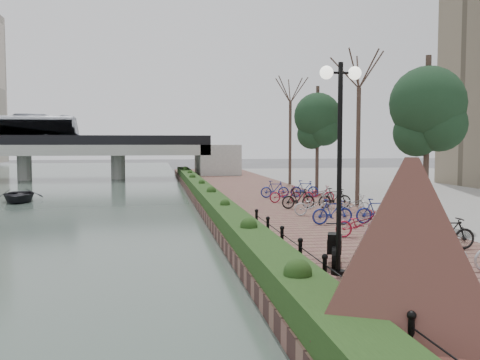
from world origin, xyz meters
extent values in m
plane|color=#59595B|center=(0.00, 0.00, 0.00)|extent=(220.00, 220.00, 0.00)
cube|color=brown|center=(4.00, 17.50, 0.25)|extent=(8.00, 75.00, 0.50)
cube|color=#1E3914|center=(0.60, 20.00, 0.80)|extent=(1.10, 56.00, 0.60)
cylinder|color=black|center=(1.40, -3.00, 0.85)|extent=(0.10, 0.10, 0.70)
cylinder|color=black|center=(1.40, -1.00, 0.85)|extent=(0.10, 0.10, 0.70)
cylinder|color=black|center=(1.40, 1.00, 0.85)|extent=(0.10, 0.10, 0.70)
cylinder|color=black|center=(1.40, 3.00, 0.85)|extent=(0.10, 0.10, 0.70)
cylinder|color=black|center=(1.40, 5.00, 0.85)|extent=(0.10, 0.10, 0.70)
cylinder|color=black|center=(1.40, 7.00, 0.85)|extent=(0.10, 0.10, 0.70)
cylinder|color=black|center=(1.40, 9.00, 0.85)|extent=(0.10, 0.10, 0.70)
cube|color=#4C2E20|center=(1.94, -1.84, 0.61)|extent=(3.60, 3.60, 0.21)
pyramid|color=#4C2E20|center=(1.94, -1.84, 2.09)|extent=(5.11, 5.11, 2.75)
cylinder|color=black|center=(2.14, 2.24, 3.05)|extent=(0.12, 0.12, 5.11)
cylinder|color=black|center=(2.14, 2.24, 5.36)|extent=(0.70, 0.06, 0.06)
sphere|color=white|center=(1.79, 2.24, 5.36)|extent=(0.32, 0.32, 0.32)
sphere|color=white|center=(2.49, 2.24, 5.36)|extent=(0.32, 0.32, 0.32)
imported|color=brown|center=(3.79, 2.36, 1.36)|extent=(0.72, 0.56, 1.73)
imported|color=#B3B3B8|center=(4.60, 1.98, 0.95)|extent=(0.60, 1.72, 0.90)
imported|color=black|center=(4.60, 4.58, 1.00)|extent=(0.47, 1.66, 1.00)
imported|color=maroon|center=(4.60, 7.18, 0.95)|extent=(0.60, 1.72, 0.90)
imported|color=navy|center=(4.60, 9.78, 1.00)|extent=(0.47, 1.66, 1.00)
imported|color=#B3B3B8|center=(4.60, 12.38, 0.95)|extent=(0.60, 1.71, 0.90)
imported|color=black|center=(4.60, 14.98, 1.00)|extent=(0.47, 1.66, 1.00)
imported|color=maroon|center=(4.60, 17.58, 0.95)|extent=(0.60, 1.72, 0.90)
imported|color=navy|center=(4.60, 20.18, 1.00)|extent=(0.47, 1.66, 1.00)
imported|color=black|center=(6.40, 4.58, 1.00)|extent=(0.47, 1.66, 1.00)
imported|color=maroon|center=(6.40, 7.18, 0.95)|extent=(0.60, 1.72, 0.90)
imported|color=navy|center=(6.40, 9.78, 1.00)|extent=(0.47, 1.66, 1.00)
imported|color=#B3B3B8|center=(6.40, 12.38, 0.95)|extent=(0.60, 1.71, 0.90)
imported|color=black|center=(6.40, 14.98, 1.00)|extent=(0.47, 1.66, 1.00)
imported|color=maroon|center=(6.40, 17.58, 0.95)|extent=(0.60, 1.72, 0.90)
imported|color=navy|center=(6.40, 20.18, 1.00)|extent=(0.47, 1.66, 1.00)
cube|color=#A3A39E|center=(-15.00, 45.00, 3.00)|extent=(36.00, 8.00, 1.00)
cube|color=black|center=(-15.00, 41.10, 3.95)|extent=(36.00, 0.15, 0.90)
cube|color=black|center=(-15.00, 48.90, 3.95)|extent=(36.00, 0.15, 0.90)
cylinder|color=#A3A39E|center=(-15.00, 45.00, 1.25)|extent=(1.40, 1.40, 2.50)
cylinder|color=#A3A39E|center=(-6.00, 45.00, 1.25)|extent=(1.40, 1.40, 2.50)
imported|color=white|center=(-15.24, 45.00, 5.00)|extent=(2.52, 10.77, 3.00)
imported|color=black|center=(-10.74, 24.91, 0.42)|extent=(3.31, 4.25, 0.81)
camera|label=1|loc=(-2.22, -10.06, 3.70)|focal=40.00mm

